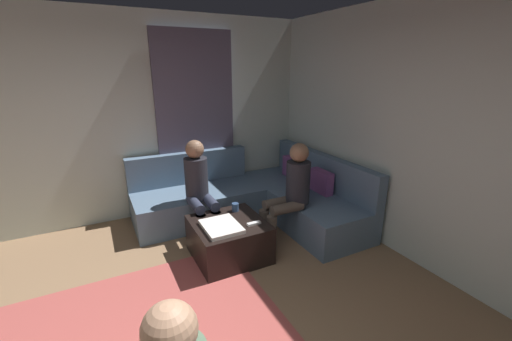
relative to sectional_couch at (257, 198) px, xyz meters
The scene contains 10 objects.
wall_back 2.57m from the sectional_couch, 27.05° to the left, with size 6.00×0.12×2.70m, color silver.
wall_left 2.33m from the sectional_couch, 114.60° to the right, with size 0.12×6.00×2.70m, color silver.
curtain_panel 1.36m from the sectional_couch, 142.74° to the right, with size 0.06×1.10×2.50m, color #595166.
sectional_couch is the anchor object (origin of this frame).
ottoman 1.04m from the sectional_couch, 44.84° to the right, with size 0.76×0.76×0.42m, color black.
folded_blanket 1.21m from the sectional_couch, 45.54° to the right, with size 0.44×0.36×0.04m, color white.
coffee_mug 0.78m from the sectional_couch, 46.92° to the right, with size 0.08×0.08×0.10m, color #334C72.
game_remote 1.06m from the sectional_couch, 29.23° to the right, with size 0.05×0.15×0.02m, color white.
person_on_couch_back 0.84m from the sectional_couch, ahead, with size 0.30×0.60×1.20m.
person_on_couch_side 0.95m from the sectional_couch, 80.23° to the right, with size 0.60×0.30×1.20m.
Camera 1 is at (1.58, -0.02, 2.02)m, focal length 22.54 mm.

